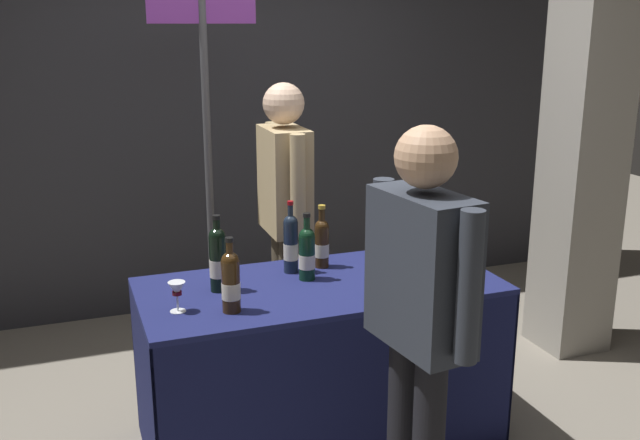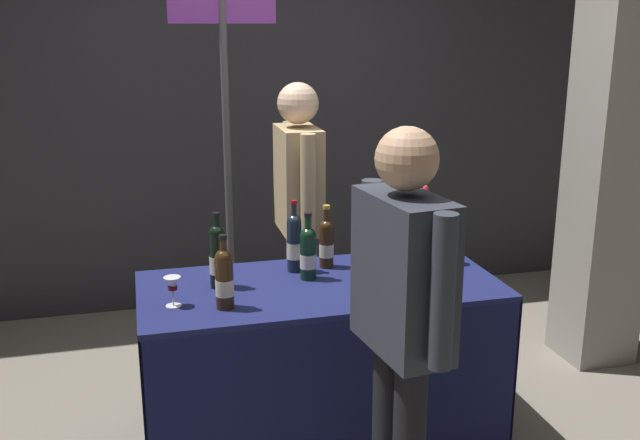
% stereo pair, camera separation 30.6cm
% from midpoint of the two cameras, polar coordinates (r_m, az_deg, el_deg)
% --- Properties ---
extents(ground_plane, '(12.00, 12.00, 0.00)m').
position_cam_midpoint_polar(ground_plane, '(3.65, -2.50, -16.66)').
color(ground_plane, gray).
extents(back_partition, '(6.44, 0.12, 3.17)m').
position_cam_midpoint_polar(back_partition, '(4.97, -9.63, 11.15)').
color(back_partition, '#2D2D33').
rests_on(back_partition, ground_plane).
extents(concrete_pillar, '(0.37, 0.37, 3.35)m').
position_cam_midpoint_polar(concrete_pillar, '(4.36, 18.79, 11.22)').
color(concrete_pillar, gray).
rests_on(concrete_pillar, ground_plane).
extents(tasting_table, '(1.63, 0.76, 0.78)m').
position_cam_midpoint_polar(tasting_table, '(3.39, -2.61, -8.89)').
color(tasting_table, '#191E51').
rests_on(tasting_table, ground_plane).
extents(featured_wine_bottle, '(0.08, 0.08, 0.29)m').
position_cam_midpoint_polar(featured_wine_bottle, '(3.62, 2.69, -1.12)').
color(featured_wine_bottle, '#192333').
rests_on(featured_wine_bottle, tasting_table).
extents(display_bottle_0, '(0.07, 0.07, 0.31)m').
position_cam_midpoint_polar(display_bottle_0, '(3.48, -2.38, -1.78)').
color(display_bottle_0, '#38230F').
rests_on(display_bottle_0, tasting_table).
extents(display_bottle_1, '(0.08, 0.08, 0.32)m').
position_cam_midpoint_polar(display_bottle_1, '(2.98, -10.01, -4.81)').
color(display_bottle_1, '#38230F').
rests_on(display_bottle_1, tasting_table).
extents(display_bottle_2, '(0.08, 0.08, 0.32)m').
position_cam_midpoint_polar(display_bottle_2, '(3.31, -3.69, -2.63)').
color(display_bottle_2, black).
rests_on(display_bottle_2, tasting_table).
extents(display_bottle_3, '(0.07, 0.07, 0.35)m').
position_cam_midpoint_polar(display_bottle_3, '(3.41, -4.90, -1.86)').
color(display_bottle_3, '#192333').
rests_on(display_bottle_3, tasting_table).
extents(display_bottle_4, '(0.08, 0.08, 0.35)m').
position_cam_midpoint_polar(display_bottle_4, '(3.22, -10.80, -3.04)').
color(display_bottle_4, black).
rests_on(display_bottle_4, tasting_table).
extents(wine_glass_near_vendor, '(0.07, 0.07, 0.13)m').
position_cam_midpoint_polar(wine_glass_near_vendor, '(3.04, -14.11, -5.47)').
color(wine_glass_near_vendor, silver).
rests_on(wine_glass_near_vendor, tasting_table).
extents(wine_glass_mid, '(0.07, 0.07, 0.14)m').
position_cam_midpoint_polar(wine_glass_mid, '(3.62, 7.36, -1.65)').
color(wine_glass_mid, silver).
rests_on(wine_glass_mid, tasting_table).
extents(flower_vase, '(0.10, 0.10, 0.39)m').
position_cam_midpoint_polar(flower_vase, '(3.59, 4.84, -1.50)').
color(flower_vase, tan).
rests_on(flower_vase, tasting_table).
extents(vendor_presenter, '(0.22, 0.56, 1.63)m').
position_cam_midpoint_polar(vendor_presenter, '(3.98, -4.99, 1.31)').
color(vendor_presenter, '#4C4233').
rests_on(vendor_presenter, ground_plane).
extents(taster_foreground_right, '(0.26, 0.60, 1.60)m').
position_cam_midpoint_polar(taster_foreground_right, '(2.61, 4.61, -6.61)').
color(taster_foreground_right, black).
rests_on(taster_foreground_right, ground_plane).
extents(booth_signpost, '(0.60, 0.04, 2.11)m').
position_cam_midpoint_polar(booth_signpost, '(4.23, -10.98, 6.58)').
color(booth_signpost, '#47474C').
rests_on(booth_signpost, ground_plane).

